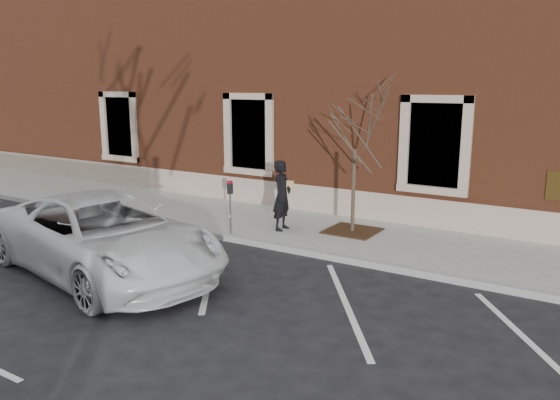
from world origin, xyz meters
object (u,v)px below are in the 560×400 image
Objects in this scene: man at (282,195)px; white_truck at (104,236)px; sapling at (355,126)px; parking_meter at (230,197)px.

man reaches higher than white_truck.
white_truck is at bearing 156.69° from man.
man is at bearing -7.15° from white_truck.
white_truck is (-3.24, -5.44, -2.09)m from sapling.
sapling is (2.59, 1.89, 1.80)m from parking_meter.
parking_meter is at bearing -143.94° from sapling.
man is 1.41m from parking_meter.
white_truck is (-1.56, -4.61, -0.25)m from man.
man is 0.47× the size of sapling.
parking_meter is at bearing 134.70° from man.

